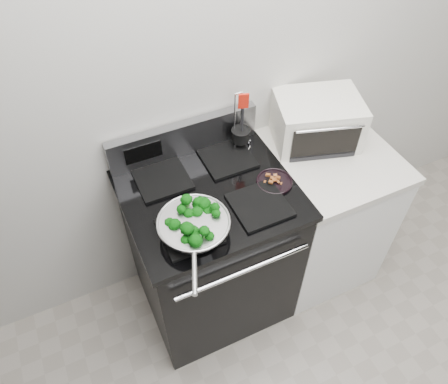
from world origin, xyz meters
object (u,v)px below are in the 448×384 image
gas_range (211,250)px  skillet (194,226)px  bacon_plate (275,180)px  utensil_holder (241,138)px  toaster_oven (317,120)px

gas_range → skillet: 0.57m
skillet → bacon_plate: skillet is taller
skillet → bacon_plate: 0.47m
skillet → gas_range: bearing=72.9°
bacon_plate → utensil_holder: 0.30m
skillet → toaster_oven: toaster_oven is taller
bacon_plate → utensil_holder: bearing=96.1°
gas_range → utensil_holder: bearing=39.1°
skillet → bacon_plate: size_ratio=2.76×
utensil_holder → toaster_oven: utensil_holder is taller
gas_range → utensil_holder: (0.27, 0.22, 0.52)m
gas_range → skillet: gas_range is taller
skillet → utensil_holder: size_ratio=1.43×
gas_range → toaster_oven: (0.66, 0.14, 0.55)m
gas_range → bacon_plate: 0.57m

